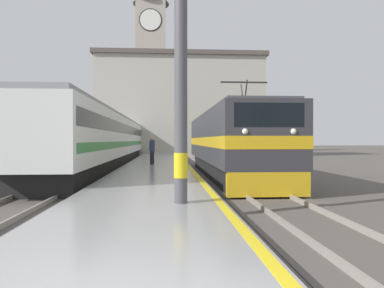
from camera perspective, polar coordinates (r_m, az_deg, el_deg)
name	(u,v)px	position (r m, az deg, el deg)	size (l,w,h in m)	color
ground_plane	(160,162)	(33.41, -4.92, -2.74)	(200.00, 200.00, 0.00)	#514C47
platform	(159,163)	(28.41, -5.09, -2.89)	(4.00, 140.00, 0.44)	#999999
rail_track_near	(210,165)	(28.61, 2.75, -3.24)	(2.84, 140.00, 0.16)	#514C47
rail_track_far	(109,166)	(28.73, -12.52, -3.23)	(2.83, 140.00, 0.16)	#514C47
locomotive_train	(229,143)	(20.10, 5.60, 0.15)	(2.92, 16.04, 4.46)	black
passenger_train	(117,139)	(33.28, -11.34, 0.69)	(2.92, 42.89, 3.70)	black
catenary_mast	(185,51)	(9.19, -1.06, 13.98)	(3.30, 0.33, 7.35)	#4C4C51
person_on_platform	(152,150)	(23.38, -6.10, -0.89)	(0.34, 0.34, 1.71)	#23232D
clock_tower	(151,60)	(60.55, -6.25, 12.65)	(5.67, 5.67, 27.37)	#ADA393
station_building	(180,106)	(46.42, -1.87, 5.77)	(20.23, 8.21, 12.21)	#B7B2A3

